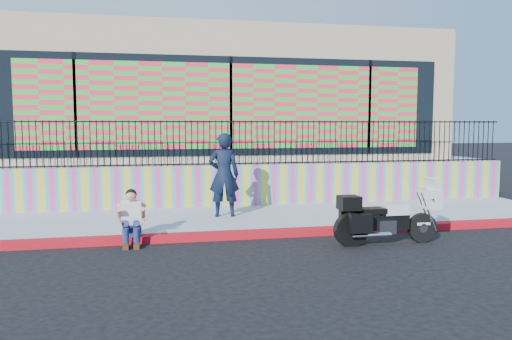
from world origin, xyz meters
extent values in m
plane|color=black|center=(0.00, 0.00, 0.00)|extent=(90.00, 90.00, 0.00)
cube|color=red|center=(0.00, 0.00, 0.07)|extent=(16.00, 0.30, 0.15)
cube|color=#8F9AAC|center=(0.00, 1.65, 0.07)|extent=(16.00, 3.00, 0.15)
cube|color=#E83D8D|center=(0.00, 3.25, 0.70)|extent=(16.00, 0.20, 1.10)
cube|color=#8F9AAC|center=(0.00, 8.35, 0.62)|extent=(16.00, 10.00, 1.25)
cube|color=tan|center=(0.00, 8.15, 3.25)|extent=(14.00, 8.00, 4.00)
cube|color=black|center=(0.00, 4.13, 2.85)|extent=(12.60, 0.04, 2.80)
cube|color=#EE3446|center=(0.00, 4.10, 2.85)|extent=(11.48, 0.02, 2.40)
cylinder|color=black|center=(3.06, -1.04, 0.29)|extent=(0.59, 0.12, 0.59)
cylinder|color=black|center=(1.55, -1.04, 0.29)|extent=(0.59, 0.12, 0.59)
cube|color=black|center=(2.30, -1.04, 0.44)|extent=(0.84, 0.25, 0.30)
cube|color=silver|center=(2.26, -1.04, 0.35)|extent=(0.35, 0.30, 0.27)
cube|color=silver|center=(2.46, -1.04, 0.69)|extent=(0.49, 0.28, 0.21)
cube|color=black|center=(1.99, -1.04, 0.67)|extent=(0.49, 0.30, 0.11)
cube|color=silver|center=(3.22, -1.04, 0.87)|extent=(0.27, 0.46, 0.37)
cube|color=silver|center=(3.25, -1.04, 1.15)|extent=(0.16, 0.41, 0.30)
cube|color=black|center=(1.50, -1.04, 0.84)|extent=(0.39, 0.37, 0.27)
cube|color=black|center=(1.64, -1.31, 0.49)|extent=(0.43, 0.16, 0.35)
cube|color=black|center=(1.64, -0.78, 0.49)|extent=(0.43, 0.16, 0.35)
cube|color=silver|center=(3.06, -1.04, 0.38)|extent=(0.28, 0.14, 0.05)
imported|color=black|center=(-0.54, 1.73, 1.15)|extent=(0.78, 0.56, 1.99)
cube|color=navy|center=(-2.61, 0.02, 0.24)|extent=(0.36, 0.28, 0.18)
cube|color=silver|center=(-2.61, -0.02, 0.59)|extent=(0.38, 0.27, 0.54)
sphere|color=tan|center=(-2.61, -0.06, 0.95)|extent=(0.21, 0.21, 0.21)
cube|color=#472814|center=(-2.71, -0.42, 0.05)|extent=(0.11, 0.26, 0.10)
cube|color=#472814|center=(-2.51, -0.42, 0.05)|extent=(0.11, 0.26, 0.10)
camera|label=1|loc=(-2.13, -9.97, 2.36)|focal=35.00mm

